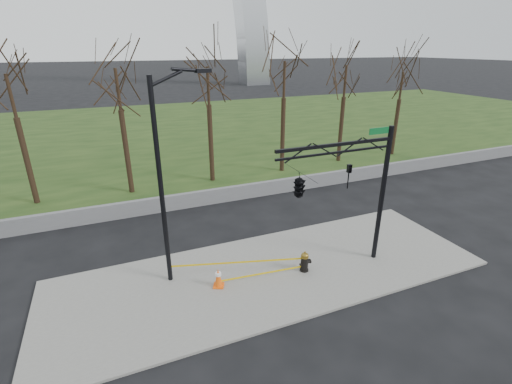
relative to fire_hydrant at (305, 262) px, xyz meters
name	(u,v)px	position (x,y,z in m)	size (l,w,h in m)	color
ground	(272,273)	(-1.30, 0.46, -0.52)	(500.00, 500.00, 0.00)	black
sidewalk	(272,272)	(-1.30, 0.46, -0.47)	(18.00, 6.00, 0.10)	slate
grass_strip	(160,130)	(-1.30, 30.46, -0.49)	(120.00, 40.00, 0.06)	#1D3513
guardrail	(216,196)	(-1.30, 8.46, -0.07)	(60.00, 0.30, 0.90)	#59595B
tree_row	(168,124)	(-3.15, 12.46, 3.71)	(42.30, 4.00, 8.46)	black
fire_hydrant	(305,262)	(0.00, 0.00, 0.00)	(0.56, 0.37, 0.91)	black
traffic_cone	(218,278)	(-3.64, 0.35, -0.02)	(0.55, 0.55, 0.80)	#F8580D
street_light	(165,170)	(-5.09, 1.60, 4.18)	(2.34, 0.80, 8.21)	black
traffic_signal_mast	(317,182)	(0.16, -0.27, 3.63)	(5.10, 2.49, 6.00)	black
caution_tape	(248,267)	(-2.33, 0.53, 0.03)	(5.30, 1.55, 0.46)	#DCB40B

